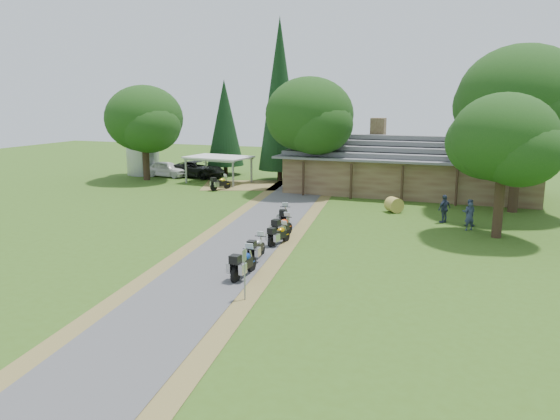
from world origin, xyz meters
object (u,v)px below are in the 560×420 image
(motorcycle_carport_a, at_px, (220,182))
(motorcycle_row_d, at_px, (282,226))
(car_dark_suv, at_px, (198,165))
(motorcycle_row_a, at_px, (244,262))
(car_white_sedan, at_px, (167,167))
(motorcycle_row_e, at_px, (284,215))
(silo, at_px, (142,142))
(hay_bale, at_px, (394,205))
(carport, at_px, (219,170))
(motorcycle_row_c, at_px, (279,234))
(motorcycle_row_b, at_px, (257,247))
(lodge, at_px, (410,164))

(motorcycle_carport_a, bearing_deg, motorcycle_row_d, -117.27)
(car_dark_suv, height_order, motorcycle_row_d, car_dark_suv)
(motorcycle_row_a, bearing_deg, car_white_sedan, 40.15)
(motorcycle_row_e, height_order, motorcycle_carport_a, motorcycle_row_e)
(motorcycle_row_d, relative_size, motorcycle_row_e, 0.97)
(motorcycle_carport_a, bearing_deg, car_dark_suv, 66.80)
(silo, relative_size, hay_bale, 6.35)
(silo, height_order, motorcycle_row_d, silo)
(motorcycle_row_a, distance_m, hay_bale, 17.14)
(car_white_sedan, xyz_separation_m, motorcycle_row_a, (20.30, -26.19, -0.29))
(carport, distance_m, motorcycle_row_c, 22.83)
(silo, relative_size, motorcycle_row_d, 3.42)
(motorcycle_row_a, height_order, motorcycle_row_c, motorcycle_row_a)
(motorcycle_row_a, distance_m, motorcycle_row_c, 5.78)
(car_white_sedan, distance_m, motorcycle_row_d, 27.09)
(motorcycle_row_c, height_order, motorcycle_carport_a, motorcycle_carport_a)
(motorcycle_row_a, height_order, motorcycle_row_e, motorcycle_row_a)
(motorcycle_row_e, bearing_deg, silo, 38.12)
(motorcycle_row_d, bearing_deg, hay_bale, -20.30)
(car_white_sedan, height_order, car_dark_suv, car_dark_suv)
(motorcycle_row_c, distance_m, hay_bale, 11.80)
(motorcycle_carport_a, bearing_deg, motorcycle_row_a, -126.69)
(motorcycle_row_b, distance_m, hay_bale, 14.64)
(motorcycle_row_d, bearing_deg, silo, 57.29)
(carport, xyz_separation_m, motorcycle_row_b, (13.01, -21.71, -0.60))
(car_white_sedan, xyz_separation_m, motorcycle_carport_a, (8.71, -5.30, -0.33))
(silo, relative_size, car_dark_suv, 1.06)
(silo, xyz_separation_m, motorcycle_row_d, (22.65, -19.41, -2.70))
(motorcycle_row_a, bearing_deg, motorcycle_row_d, 8.90)
(motorcycle_row_c, bearing_deg, hay_bale, -9.50)
(carport, distance_m, motorcycle_row_b, 25.32)
(car_dark_suv, xyz_separation_m, motorcycle_row_b, (16.68, -24.27, -0.57))
(silo, xyz_separation_m, car_white_sedan, (3.19, -0.57, -2.38))
(car_dark_suv, height_order, motorcycle_row_a, car_dark_suv)
(hay_bale, bearing_deg, lodge, 90.31)
(carport, xyz_separation_m, motorcycle_carport_a, (1.94, -3.57, -0.59))
(silo, height_order, carport, silo)
(motorcycle_carport_a, distance_m, hay_bale, 16.29)
(lodge, bearing_deg, car_white_sedan, 177.59)
(lodge, xyz_separation_m, motorcycle_row_b, (-4.61, -22.41, -1.80))
(lodge, bearing_deg, car_dark_suv, 175.03)
(motorcycle_row_a, height_order, motorcycle_row_b, motorcycle_row_a)
(silo, distance_m, motorcycle_row_e, 27.69)
(carport, bearing_deg, silo, 173.66)
(carport, relative_size, motorcycle_row_c, 3.25)
(car_dark_suv, height_order, motorcycle_carport_a, car_dark_suv)
(carport, relative_size, motorcycle_row_d, 2.93)
(lodge, relative_size, motorcycle_row_a, 10.43)
(car_dark_suv, xyz_separation_m, motorcycle_row_a, (17.20, -27.02, -0.52))
(lodge, relative_size, motorcycle_carport_a, 11.09)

